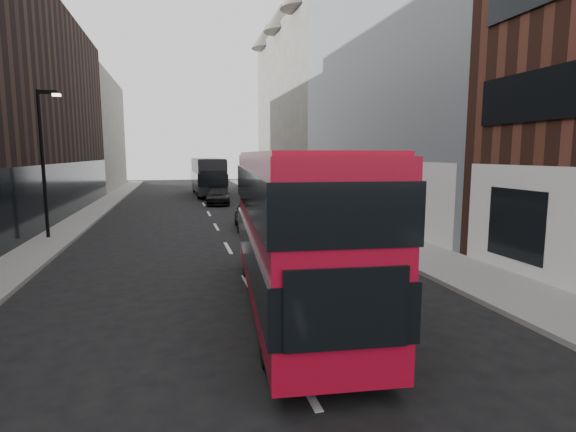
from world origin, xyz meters
TOP-DOWN VIEW (x-y plane):
  - sidewalk_right at (7.50, 25.00)m, footprint 3.00×80.00m
  - sidewalk_left at (-8.00, 25.00)m, footprint 2.00×80.00m
  - building_modern_block at (11.47, 21.00)m, footprint 5.03×22.00m
  - building_victorian at (11.38, 44.00)m, footprint 6.50×24.00m
  - building_left_mid at (-11.50, 30.00)m, footprint 5.00×24.00m
  - building_left_far at (-11.50, 52.00)m, footprint 5.00×20.00m
  - street_lamp at (-8.22, 18.00)m, footprint 1.06×0.22m
  - red_bus at (0.84, 5.75)m, footprint 3.42×10.62m
  - grey_bus at (0.94, 40.55)m, footprint 2.92×11.59m
  - car_a at (1.91, 19.12)m, footprint 2.18×4.68m
  - car_b at (3.45, 18.00)m, footprint 2.13×4.81m
  - car_c at (1.15, 31.89)m, footprint 2.24×4.80m

SIDE VIEW (x-z plane):
  - sidewalk_right at x=7.50m, z-range 0.00..0.15m
  - sidewalk_left at x=-8.00m, z-range 0.00..0.15m
  - car_c at x=1.15m, z-range 0.00..1.36m
  - car_b at x=3.45m, z-range 0.00..1.53m
  - car_a at x=1.91m, z-range 0.00..1.55m
  - grey_bus at x=0.94m, z-range 0.13..3.85m
  - red_bus at x=0.84m, z-range 0.23..4.46m
  - street_lamp at x=-8.22m, z-range 0.68..7.68m
  - building_left_far at x=-11.50m, z-range 0.00..13.00m
  - building_left_mid at x=-11.50m, z-range 0.00..14.00m
  - building_victorian at x=11.38m, z-range -0.84..20.16m
  - building_modern_block at x=11.47m, z-range -0.10..19.90m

